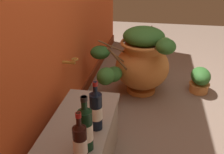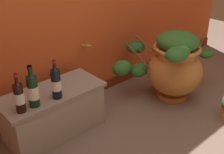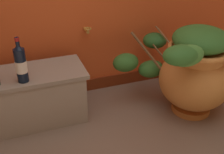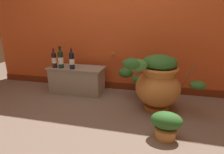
% 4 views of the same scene
% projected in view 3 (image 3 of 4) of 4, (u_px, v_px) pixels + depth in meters
% --- Properties ---
extents(terracotta_urn, '(1.08, 0.80, 0.70)m').
position_uv_depth(terracotta_urn, '(193.00, 70.00, 2.19)').
color(terracotta_urn, '#CC7F3D').
rests_on(terracotta_urn, ground_plane).
extents(stone_ledge, '(0.85, 0.39, 0.40)m').
position_uv_depth(stone_ledge, '(28.00, 96.00, 2.15)').
color(stone_ledge, '#9E9384').
rests_on(stone_ledge, ground_plane).
extents(wine_bottle_middle, '(0.08, 0.08, 0.31)m').
position_uv_depth(wine_bottle_middle, '(21.00, 63.00, 1.90)').
color(wine_bottle_middle, black).
rests_on(wine_bottle_middle, stone_ledge).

